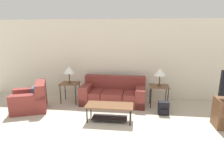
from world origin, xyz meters
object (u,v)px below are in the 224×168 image
at_px(couch, 114,94).
at_px(table_lamp_left, 69,70).
at_px(table_lamp_right, 160,72).
at_px(backpack, 164,108).
at_px(side_table_right, 159,88).
at_px(armchair, 31,100).
at_px(coffee_table, 109,109).
at_px(side_table_left, 70,85).

bearing_deg(couch, table_lamp_left, -175.89).
xyz_separation_m(table_lamp_right, backpack, (0.08, -0.63, -0.88)).
xyz_separation_m(side_table_right, table_lamp_right, (-0.00, -0.00, 0.48)).
bearing_deg(armchair, backpack, 2.28).
height_order(couch, table_lamp_right, table_lamp_right).
bearing_deg(coffee_table, table_lamp_right, 43.06).
bearing_deg(backpack, side_table_right, 97.43).
xyz_separation_m(table_lamp_left, backpack, (2.85, -0.63, -0.88)).
relative_size(armchair, table_lamp_right, 2.29).
bearing_deg(table_lamp_right, side_table_right, 63.43).
relative_size(side_table_right, backpack, 1.77).
bearing_deg(table_lamp_left, coffee_table, -40.67).
bearing_deg(coffee_table, table_lamp_left, 139.33).
distance_m(armchair, backpack, 3.77).
xyz_separation_m(couch, coffee_table, (0.06, -1.34, 0.03)).
xyz_separation_m(couch, table_lamp_right, (1.38, -0.10, 0.76)).
relative_size(side_table_right, table_lamp_right, 1.18).
relative_size(couch, table_lamp_right, 3.73).
distance_m(side_table_right, backpack, 0.74).
bearing_deg(side_table_right, table_lamp_left, -180.00).
height_order(table_lamp_left, table_lamp_right, same).
distance_m(side_table_right, table_lamp_left, 2.81).
relative_size(side_table_left, backpack, 1.77).
xyz_separation_m(couch, side_table_left, (-1.39, -0.10, 0.28)).
height_order(side_table_right, backpack, side_table_right).
xyz_separation_m(coffee_table, table_lamp_left, (-1.44, 1.24, 0.74)).
bearing_deg(side_table_right, couch, 175.88).
relative_size(side_table_left, table_lamp_left, 1.18).
bearing_deg(table_lamp_left, armchair, -139.53).
bearing_deg(table_lamp_right, side_table_left, 180.00).
bearing_deg(side_table_right, coffee_table, -136.94).
height_order(armchair, table_lamp_left, table_lamp_left).
distance_m(couch, side_table_right, 1.42).
height_order(couch, side_table_right, couch).
bearing_deg(backpack, side_table_left, 167.63).
xyz_separation_m(coffee_table, table_lamp_right, (1.33, 1.24, 0.74)).
bearing_deg(couch, side_table_right, -4.12).
height_order(side_table_left, table_lamp_right, table_lamp_right).
height_order(coffee_table, table_lamp_right, table_lamp_right).
bearing_deg(side_table_left, armchair, -139.53).
relative_size(table_lamp_right, backpack, 1.50).
bearing_deg(table_lamp_left, side_table_right, 0.00).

